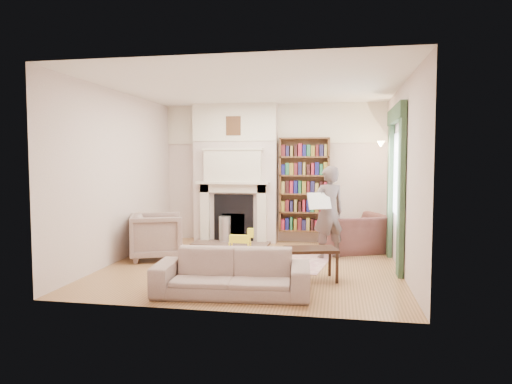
% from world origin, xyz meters
% --- Properties ---
extents(floor, '(4.50, 4.50, 0.00)m').
position_xyz_m(floor, '(0.00, 0.00, 0.00)').
color(floor, brown).
rests_on(floor, ground).
extents(ceiling, '(4.50, 4.50, 0.00)m').
position_xyz_m(ceiling, '(0.00, 0.00, 2.80)').
color(ceiling, white).
rests_on(ceiling, wall_back).
extents(wall_back, '(4.50, 0.00, 4.50)m').
position_xyz_m(wall_back, '(0.00, 2.25, 1.40)').
color(wall_back, silver).
rests_on(wall_back, floor).
extents(wall_front, '(4.50, 0.00, 4.50)m').
position_xyz_m(wall_front, '(0.00, -2.25, 1.40)').
color(wall_front, silver).
rests_on(wall_front, floor).
extents(wall_left, '(0.00, 4.50, 4.50)m').
position_xyz_m(wall_left, '(-2.25, 0.00, 1.40)').
color(wall_left, silver).
rests_on(wall_left, floor).
extents(wall_right, '(0.00, 4.50, 4.50)m').
position_xyz_m(wall_right, '(2.25, 0.00, 1.40)').
color(wall_right, silver).
rests_on(wall_right, floor).
extents(fireplace, '(1.70, 0.58, 2.80)m').
position_xyz_m(fireplace, '(-0.75, 2.05, 1.39)').
color(fireplace, silver).
rests_on(fireplace, floor).
extents(bookcase, '(1.00, 0.24, 1.85)m').
position_xyz_m(bookcase, '(0.65, 2.12, 1.18)').
color(bookcase, brown).
rests_on(bookcase, floor).
extents(window, '(0.02, 0.90, 1.30)m').
position_xyz_m(window, '(2.23, 0.40, 1.45)').
color(window, silver).
rests_on(window, wall_right).
extents(curtain_left, '(0.07, 0.32, 2.40)m').
position_xyz_m(curtain_left, '(2.20, -0.30, 1.20)').
color(curtain_left, '#2B4029').
rests_on(curtain_left, floor).
extents(curtain_right, '(0.07, 0.32, 2.40)m').
position_xyz_m(curtain_right, '(2.20, 1.10, 1.20)').
color(curtain_right, '#2B4029').
rests_on(curtain_right, floor).
extents(pelmet, '(0.09, 1.70, 0.24)m').
position_xyz_m(pelmet, '(2.19, 0.40, 2.38)').
color(pelmet, '#2B4029').
rests_on(pelmet, wall_right).
extents(wall_sconce, '(0.20, 0.24, 0.24)m').
position_xyz_m(wall_sconce, '(2.03, 1.50, 1.90)').
color(wall_sconce, gold).
rests_on(wall_sconce, wall_right).
extents(rug, '(2.55, 2.10, 0.01)m').
position_xyz_m(rug, '(0.02, 0.55, 0.01)').
color(rug, beige).
rests_on(rug, floor).
extents(armchair_reading, '(1.34, 1.27, 0.69)m').
position_xyz_m(armchair_reading, '(1.61, 1.35, 0.34)').
color(armchair_reading, '#452524').
rests_on(armchair_reading, floor).
extents(armchair_left, '(1.10, 1.09, 0.77)m').
position_xyz_m(armchair_left, '(-1.70, 0.19, 0.39)').
color(armchair_left, '#B0A691').
rests_on(armchair_left, floor).
extents(sofa, '(1.96, 0.90, 0.56)m').
position_xyz_m(sofa, '(0.03, -1.62, 0.28)').
color(sofa, '#B0A691').
rests_on(sofa, floor).
extents(man_reading, '(0.68, 0.61, 1.57)m').
position_xyz_m(man_reading, '(1.16, 0.75, 0.79)').
color(man_reading, '#554744').
rests_on(man_reading, floor).
extents(newspaper, '(0.41, 0.30, 0.27)m').
position_xyz_m(newspaper, '(1.01, 0.55, 0.99)').
color(newspaper, white).
rests_on(newspaper, man_reading).
extents(coffee_table, '(0.79, 0.62, 0.45)m').
position_xyz_m(coffee_table, '(0.95, -0.75, 0.23)').
color(coffee_table, black).
rests_on(coffee_table, floor).
extents(paraffin_heater, '(0.27, 0.27, 0.55)m').
position_xyz_m(paraffin_heater, '(-0.91, 1.77, 0.28)').
color(paraffin_heater, '#B6B9BE').
rests_on(paraffin_heater, floor).
extents(rocking_horse, '(0.57, 0.24, 0.49)m').
position_xyz_m(rocking_horse, '(-0.35, 0.63, 0.25)').
color(rocking_horse, '#FBF629').
rests_on(rocking_horse, rug).
extents(board_game, '(0.35, 0.35, 0.03)m').
position_xyz_m(board_game, '(-0.13, -0.27, 0.03)').
color(board_game, '#BDC947').
rests_on(board_game, rug).
extents(game_box_lid, '(0.33, 0.26, 0.05)m').
position_xyz_m(game_box_lid, '(-1.11, 0.40, 0.04)').
color(game_box_lid, '#A81319').
rests_on(game_box_lid, rug).
extents(comic_annuals, '(0.55, 0.41, 0.02)m').
position_xyz_m(comic_annuals, '(0.42, -0.19, 0.02)').
color(comic_annuals, red).
rests_on(comic_annuals, rug).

